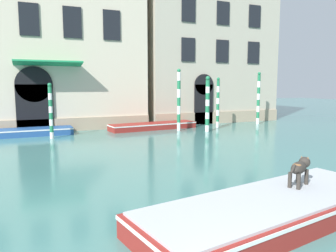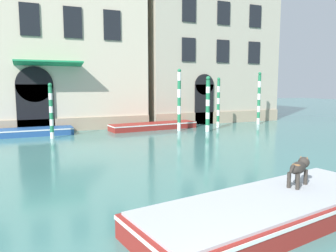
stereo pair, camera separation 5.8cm
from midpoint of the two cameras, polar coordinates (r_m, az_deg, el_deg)
name	(u,v)px [view 2 (the right image)]	position (r m, az deg, el deg)	size (l,w,h in m)	color
palazzo_left	(48,3)	(27.34, -20.11, 19.53)	(13.52, 7.40, 18.56)	beige
palazzo_right	(205,35)	(30.83, 6.53, 15.49)	(11.79, 6.13, 15.42)	#B2A893
boat_foreground	(272,208)	(8.44, 17.81, -13.43)	(7.38, 3.55, 0.58)	maroon
dog_on_deck	(299,168)	(9.37, 22.02, -6.75)	(1.03, 0.63, 0.74)	#332D28
boat_moored_near_palazzo	(32,132)	(22.71, -22.51, -0.90)	(5.05, 1.67, 0.46)	#234C8C
boat_moored_far	(154,126)	(23.97, -2.46, 0.04)	(6.64, 2.21, 0.45)	maroon
mooring_pole_0	(51,111)	(20.81, -19.61, 2.54)	(0.24, 0.24, 3.34)	white
mooring_pole_1	(259,98)	(27.85, 15.62, 4.71)	(0.25, 0.25, 4.25)	white
mooring_pole_2	(208,104)	(22.70, 7.03, 3.87)	(0.29, 0.29, 3.82)	white
mooring_pole_3	(218,102)	(25.08, 8.82, 4.09)	(0.23, 0.23, 3.77)	white
mooring_pole_4	(179,100)	(22.94, 2.03, 4.59)	(0.25, 0.25, 4.33)	white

